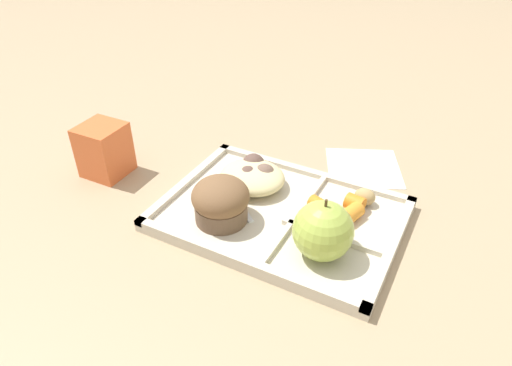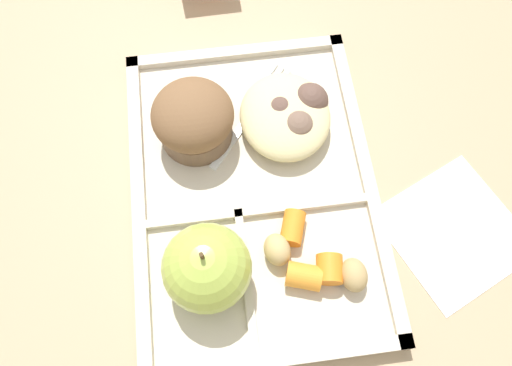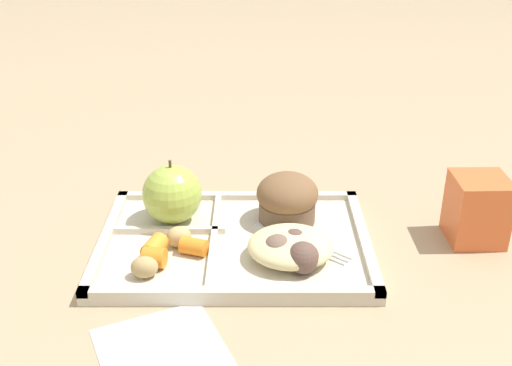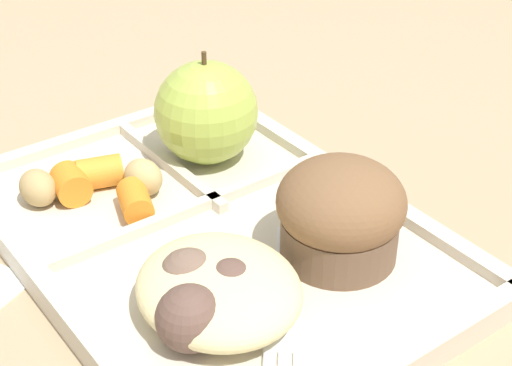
# 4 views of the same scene
# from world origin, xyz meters

# --- Properties ---
(ground) EXTENTS (6.00, 6.00, 0.00)m
(ground) POSITION_xyz_m (0.00, 0.00, 0.00)
(ground) COLOR tan
(lunch_tray) EXTENTS (0.34, 0.24, 0.02)m
(lunch_tray) POSITION_xyz_m (-0.00, 0.00, 0.01)
(lunch_tray) COLOR beige
(lunch_tray) RESTS_ON ground
(green_apple) EXTENTS (0.08, 0.08, 0.09)m
(green_apple) POSITION_xyz_m (-0.08, 0.05, 0.05)
(green_apple) COLOR #A8C14C
(green_apple) RESTS_ON lunch_tray
(bran_muffin) EXTENTS (0.08, 0.08, 0.07)m
(bran_muffin) POSITION_xyz_m (0.07, 0.05, 0.04)
(bran_muffin) COLOR brown
(bran_muffin) RESTS_ON lunch_tray
(carrot_slice_center) EXTENTS (0.04, 0.03, 0.02)m
(carrot_slice_center) POSITION_xyz_m (-0.05, -0.03, 0.02)
(carrot_slice_center) COLOR orange
(carrot_slice_center) RESTS_ON lunch_tray
(carrot_slice_diagonal) EXTENTS (0.03, 0.03, 0.02)m
(carrot_slice_diagonal) POSITION_xyz_m (-0.09, -0.06, 0.02)
(carrot_slice_diagonal) COLOR orange
(carrot_slice_diagonal) RESTS_ON lunch_tray
(carrot_slice_edge) EXTENTS (0.03, 0.04, 0.02)m
(carrot_slice_edge) POSITION_xyz_m (-0.09, -0.03, 0.02)
(carrot_slice_edge) COLOR orange
(carrot_slice_edge) RESTS_ON lunch_tray
(potato_chunk_browned) EXTENTS (0.03, 0.03, 0.03)m
(potato_chunk_browned) POSITION_xyz_m (-0.07, -0.01, 0.02)
(potato_chunk_browned) COLOR tan
(potato_chunk_browned) RESTS_ON lunch_tray
(potato_chunk_corner) EXTENTS (0.03, 0.03, 0.03)m
(potato_chunk_corner) POSITION_xyz_m (-0.10, -0.08, 0.02)
(potato_chunk_corner) COLOR tan
(potato_chunk_corner) RESTS_ON lunch_tray
(egg_noodle_pile) EXTENTS (0.10, 0.09, 0.03)m
(egg_noodle_pile) POSITION_xyz_m (0.07, -0.04, 0.03)
(egg_noodle_pile) COLOR beige
(egg_noodle_pile) RESTS_ON lunch_tray
(meatball_side) EXTENTS (0.03, 0.03, 0.03)m
(meatball_side) POSITION_xyz_m (0.06, -0.06, 0.03)
(meatball_side) COLOR brown
(meatball_side) RESTS_ON lunch_tray
(meatball_center) EXTENTS (0.04, 0.04, 0.04)m
(meatball_center) POSITION_xyz_m (0.05, -0.05, 0.03)
(meatball_center) COLOR #755B4C
(meatball_center) RESTS_ON lunch_tray
(meatball_front) EXTENTS (0.04, 0.04, 0.04)m
(meatball_front) POSITION_xyz_m (0.08, -0.07, 0.03)
(meatball_front) COLOR brown
(meatball_front) RESTS_ON lunch_tray
(meatball_back) EXTENTS (0.04, 0.04, 0.04)m
(meatball_back) POSITION_xyz_m (0.07, -0.04, 0.03)
(meatball_back) COLOR brown
(meatball_back) RESTS_ON lunch_tray
(plastic_fork) EXTENTS (0.12, 0.10, 0.00)m
(plastic_fork) POSITION_xyz_m (0.09, -0.01, 0.01)
(plastic_fork) COLOR white
(plastic_fork) RESTS_ON lunch_tray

